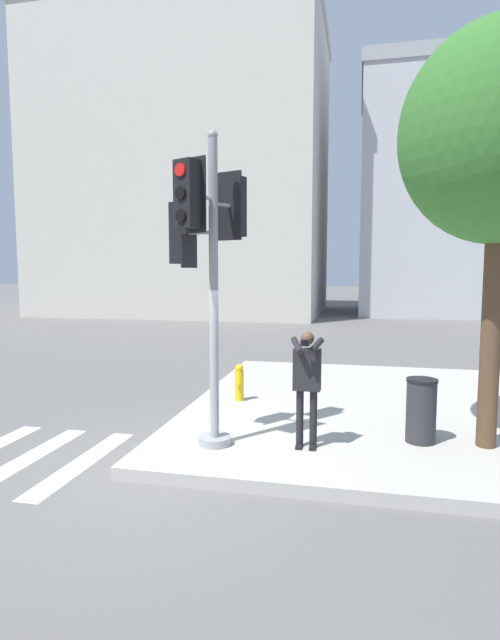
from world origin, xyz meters
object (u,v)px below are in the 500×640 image
(trash_bin, at_px, (421,410))
(traffic_signal_pole, at_px, (206,250))
(person_photographer, at_px, (307,378))
(fire_hydrant, at_px, (239,382))

(trash_bin, bearing_deg, traffic_signal_pole, -166.79)
(traffic_signal_pole, distance_m, person_photographer, 2.39)
(person_photographer, bearing_deg, traffic_signal_pole, -174.19)
(fire_hydrant, distance_m, trash_bin, 3.72)
(traffic_signal_pole, bearing_deg, fire_hydrant, 92.59)
(person_photographer, relative_size, fire_hydrant, 2.33)
(person_photographer, relative_size, trash_bin, 1.76)
(traffic_signal_pole, relative_size, trash_bin, 4.69)
(traffic_signal_pole, distance_m, trash_bin, 4.04)
(person_photographer, bearing_deg, trash_bin, 19.39)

